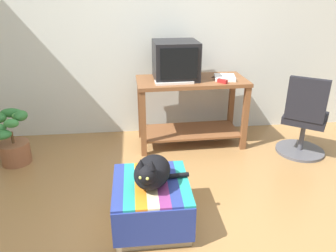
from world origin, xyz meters
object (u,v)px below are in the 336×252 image
object	(u,v)px
keyboard	(174,82)
office_chair	(304,122)
stapler	(222,81)
tv_monitor	(176,61)
cat	(152,172)
ottoman_with_blanket	(152,203)
book	(225,77)
desk	(191,101)
potted_plant	(12,141)

from	to	relation	value
keyboard	office_chair	bearing A→B (deg)	-15.17
stapler	office_chair	bearing A→B (deg)	-53.55
tv_monitor	cat	bearing A→B (deg)	-105.59
tv_monitor	ottoman_with_blanket	distance (m)	1.66
tv_monitor	keyboard	xyz separation A→B (m)	(-0.04, -0.18, -0.19)
cat	office_chair	bearing A→B (deg)	50.17
tv_monitor	book	size ratio (longest dim) A/B	1.96
book	tv_monitor	bearing A→B (deg)	-177.31
cat	tv_monitor	bearing A→B (deg)	95.85
desk	tv_monitor	distance (m)	0.49
book	cat	distance (m)	1.67
potted_plant	ottoman_with_blanket	bearing A→B (deg)	-38.88
ottoman_with_blanket	stapler	bearing A→B (deg)	55.15
desk	tv_monitor	size ratio (longest dim) A/B	2.52
cat	ottoman_with_blanket	bearing A→B (deg)	121.22
desk	stapler	size ratio (longest dim) A/B	11.09
desk	cat	xyz separation A→B (m)	(-0.53, -1.41, -0.04)
desk	potted_plant	xyz separation A→B (m)	(-1.90, -0.28, -0.26)
book	cat	xyz separation A→B (m)	(-0.89, -1.38, -0.31)
keyboard	cat	world-z (taller)	keyboard
cat	keyboard	bearing A→B (deg)	95.56
cat	desk	bearing A→B (deg)	88.95
office_chair	cat	bearing A→B (deg)	66.89
tv_monitor	potted_plant	distance (m)	1.89
desk	stapler	distance (m)	0.44
keyboard	potted_plant	bearing A→B (deg)	-178.62
ottoman_with_blanket	tv_monitor	bearing A→B (deg)	75.74
potted_plant	keyboard	bearing A→B (deg)	4.88
tv_monitor	stapler	size ratio (longest dim) A/B	4.41
tv_monitor	keyboard	distance (m)	0.26
stapler	ottoman_with_blanket	bearing A→B (deg)	-163.41
ottoman_with_blanket	book	bearing A→B (deg)	56.31
stapler	keyboard	bearing A→B (deg)	135.57
tv_monitor	keyboard	bearing A→B (deg)	-103.48
office_chair	potted_plant	bearing A→B (deg)	33.76
desk	tv_monitor	world-z (taller)	tv_monitor
tv_monitor	potted_plant	bearing A→B (deg)	-171.30
desk	book	world-z (taller)	book
desk	tv_monitor	bearing A→B (deg)	164.19
keyboard	ottoman_with_blanket	xyz separation A→B (m)	(-0.32, -1.24, -0.60)
tv_monitor	cat	xyz separation A→B (m)	(-0.36, -1.45, -0.49)
keyboard	stapler	xyz separation A→B (m)	(0.51, -0.05, 0.01)
book	keyboard	bearing A→B (deg)	-159.31
ottoman_with_blanket	cat	world-z (taller)	cat
potted_plant	stapler	bearing A→B (deg)	2.41
desk	book	distance (m)	0.45
cat	potted_plant	world-z (taller)	cat
desk	ottoman_with_blanket	xyz separation A→B (m)	(-0.54, -1.38, -0.33)
office_chair	tv_monitor	bearing A→B (deg)	17.27
book	ottoman_with_blanket	bearing A→B (deg)	-113.15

